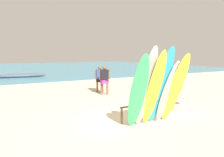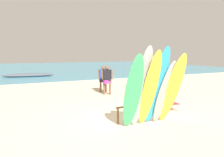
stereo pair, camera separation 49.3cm
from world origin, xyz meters
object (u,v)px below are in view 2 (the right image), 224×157
(beachgoer_by_water, at_px, (103,77))
(beach_chair_striped, at_px, (169,99))
(beach_chair_blue, at_px, (153,90))
(beach_chair_red, at_px, (162,94))
(distant_boat, at_px, (28,75))
(surfboard_yellow_2, at_px, (150,90))
(beachgoer_photographing, at_px, (107,78))
(surfboard_grey_1, at_px, (141,88))
(surfboard_green_0, at_px, (133,93))
(surfboard_grey_4, at_px, (164,93))
(surfboard_yellow_5, at_px, (172,89))
(surfboard_rack, at_px, (140,108))
(surfboard_teal_3, at_px, (157,87))

(beachgoer_by_water, distance_m, beach_chair_striped, 5.09)
(beachgoer_by_water, height_order, beach_chair_blue, beachgoer_by_water)
(beachgoer_by_water, relative_size, beach_chair_red, 1.90)
(beach_chair_red, xyz_separation_m, distant_boat, (-4.52, 15.12, -0.25))
(surfboard_yellow_2, distance_m, beachgoer_by_water, 6.65)
(surfboard_yellow_2, bearing_deg, beachgoer_photographing, 83.14)
(surfboard_grey_1, distance_m, beach_chair_striped, 2.89)
(distant_boat, bearing_deg, surfboard_green_0, -85.71)
(beach_chair_striped, bearing_deg, surfboard_grey_4, -127.80)
(surfboard_yellow_2, bearing_deg, surfboard_yellow_5, 1.02)
(surfboard_yellow_2, bearing_deg, surfboard_rack, 82.35)
(surfboard_green_0, xyz_separation_m, surfboard_grey_1, (0.29, -0.00, 0.11))
(surfboard_yellow_2, xyz_separation_m, beachgoer_by_water, (1.36, 6.50, -0.30))
(surfboard_rack, height_order, beachgoer_photographing, beachgoer_photographing)
(beach_chair_red, bearing_deg, surfboard_yellow_2, -115.53)
(surfboard_grey_1, bearing_deg, beach_chair_striped, 32.86)
(surfboard_yellow_5, bearing_deg, surfboard_green_0, 178.21)
(surfboard_rack, distance_m, beach_chair_blue, 3.93)
(surfboard_green_0, height_order, surfboard_yellow_2, surfboard_yellow_2)
(distant_boat, bearing_deg, beach_chair_striped, -76.19)
(beach_chair_red, distance_m, distant_boat, 15.78)
(beachgoer_photographing, xyz_separation_m, beach_chair_blue, (1.69, -2.00, -0.52))
(beach_chair_blue, relative_size, beach_chair_striped, 1.01)
(surfboard_grey_4, bearing_deg, surfboard_grey_1, 176.52)
(beach_chair_red, bearing_deg, surfboard_grey_4, -108.64)
(surfboard_teal_3, bearing_deg, surfboard_rack, 101.93)
(surfboard_teal_3, bearing_deg, beach_chair_striped, 43.88)
(surfboard_teal_3, distance_m, surfboard_yellow_5, 0.57)
(surfboard_yellow_2, distance_m, beach_chair_blue, 4.70)
(surfboard_green_0, xyz_separation_m, beach_chair_striped, (2.66, 1.44, -0.73))
(surfboard_yellow_5, distance_m, beach_chair_blue, 4.28)
(surfboard_grey_1, height_order, surfboard_grey_4, surfboard_grey_1)
(surfboard_yellow_5, bearing_deg, distant_boat, 101.85)
(surfboard_yellow_5, height_order, beach_chair_red, surfboard_yellow_5)
(surfboard_rack, bearing_deg, surfboard_teal_3, -82.65)
(surfboard_grey_1, relative_size, beach_chair_striped, 3.23)
(beach_chair_red, xyz_separation_m, beach_chair_blue, (0.26, 1.04, 0.00))
(surfboard_rack, bearing_deg, surfboard_yellow_2, -102.94)
(beach_chair_striped, bearing_deg, surfboard_rack, -151.43)
(surfboard_yellow_5, distance_m, beachgoer_by_water, 6.59)
(surfboard_rack, relative_size, surfboard_yellow_2, 0.72)
(surfboard_green_0, height_order, beachgoer_by_water, surfboard_green_0)
(surfboard_rack, distance_m, beachgoer_by_water, 5.87)
(beach_chair_blue, distance_m, beach_chair_striped, 2.27)
(distant_boat, bearing_deg, surfboard_grey_1, -84.76)
(surfboard_green_0, relative_size, beachgoer_by_water, 1.53)
(surfboard_teal_3, bearing_deg, surfboard_yellow_5, -2.10)
(surfboard_green_0, height_order, beach_chair_striped, surfboard_green_0)
(surfboard_yellow_2, bearing_deg, beach_chair_striped, 40.74)
(distant_boat, bearing_deg, surfboard_rack, -83.06)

